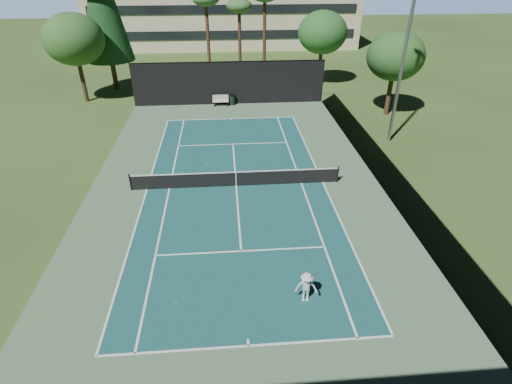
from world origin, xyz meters
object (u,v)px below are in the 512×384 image
at_px(tennis_net, 236,178).
at_px(tennis_ball_b, 207,163).
at_px(tennis_ball_c, 280,150).
at_px(player, 306,287).
at_px(park_bench, 221,100).
at_px(tennis_ball_d, 190,159).
at_px(trash_bin, 232,100).
at_px(tennis_ball_a, 176,303).

distance_m(tennis_net, tennis_ball_b, 3.82).
bearing_deg(tennis_ball_b, tennis_ball_c, 18.40).
xyz_separation_m(player, park_bench, (-3.40, 25.34, -0.18)).
distance_m(tennis_net, player, 10.11).
bearing_deg(tennis_ball_d, tennis_net, -52.45).
distance_m(player, tennis_ball_b, 13.80).
bearing_deg(trash_bin, tennis_ball_b, -99.82).
relative_size(tennis_net, tennis_ball_d, 204.39).
bearing_deg(park_bench, tennis_net, -86.76).
xyz_separation_m(tennis_ball_a, tennis_ball_d, (-0.23, 13.56, 0.00)).
relative_size(tennis_net, tennis_ball_a, 220.27).
xyz_separation_m(tennis_net, tennis_ball_c, (3.44, 5.04, -0.52)).
bearing_deg(tennis_net, tennis_ball_a, -106.54).
bearing_deg(tennis_ball_b, tennis_net, -59.52).
bearing_deg(tennis_ball_b, park_bench, 85.17).
bearing_deg(park_bench, tennis_ball_a, -94.46).
distance_m(tennis_ball_b, trash_bin, 12.68).
xyz_separation_m(player, tennis_ball_a, (-5.36, 0.22, -0.70)).
bearing_deg(tennis_ball_d, tennis_ball_b, -32.50).
bearing_deg(tennis_ball_a, park_bench, 85.54).
xyz_separation_m(tennis_net, tennis_ball_d, (-3.07, 3.99, -0.53)).
bearing_deg(trash_bin, tennis_ball_d, -105.74).
relative_size(tennis_net, park_bench, 8.60).
relative_size(park_bench, trash_bin, 1.59).
height_order(tennis_net, player, player).
distance_m(tennis_ball_c, trash_bin, 11.18).
height_order(player, tennis_ball_a, player).
distance_m(tennis_ball_a, tennis_ball_c, 15.90).
relative_size(player, tennis_ball_d, 23.05).
height_order(player, park_bench, player).
xyz_separation_m(tennis_ball_c, tennis_ball_d, (-6.51, -1.05, -0.01)).
distance_m(tennis_ball_b, tennis_ball_d, 1.36).
relative_size(tennis_ball_d, trash_bin, 0.07).
distance_m(tennis_net, tennis_ball_c, 6.12).
bearing_deg(tennis_ball_d, tennis_ball_c, 9.16).
height_order(player, tennis_ball_b, player).
distance_m(player, tennis_ball_c, 14.87).
height_order(tennis_net, tennis_ball_c, tennis_net).
relative_size(player, park_bench, 0.97).
distance_m(park_bench, trash_bin, 1.14).
bearing_deg(tennis_ball_a, tennis_ball_b, 85.89).
xyz_separation_m(tennis_ball_a, tennis_ball_b, (0.92, 12.82, 0.01)).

